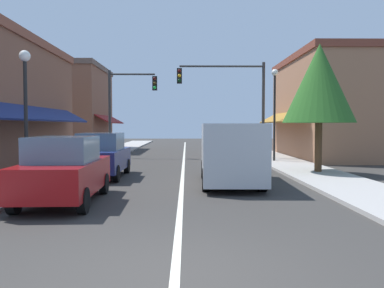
{
  "coord_description": "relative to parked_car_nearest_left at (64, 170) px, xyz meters",
  "views": [
    {
      "loc": [
        0.16,
        -5.35,
        2.05
      ],
      "look_at": [
        0.41,
        12.74,
        1.22
      ],
      "focal_mm": 37.15,
      "sensor_mm": 36.0,
      "label": 1
    }
  ],
  "objects": [
    {
      "name": "storefront_right_block",
      "position": [
        12.09,
        14.86,
        2.37
      ],
      "size": [
        5.76,
        10.2,
        6.49
      ],
      "color": "#9E6B4C",
      "rests_on": "ground"
    },
    {
      "name": "sidewalk_left",
      "position": [
        -2.42,
        12.86,
        -0.82
      ],
      "size": [
        2.6,
        56.0,
        0.12
      ],
      "primitive_type": "cube",
      "color": "#A39E99",
      "rests_on": "ground"
    },
    {
      "name": "ground_plane",
      "position": [
        3.08,
        12.86,
        -0.88
      ],
      "size": [
        80.0,
        80.0,
        0.0
      ],
      "primitive_type": "plane",
      "color": "#33302D"
    },
    {
      "name": "street_lamp_right_mid",
      "position": [
        8.1,
        11.38,
        2.56
      ],
      "size": [
        0.36,
        0.36,
        5.16
      ],
      "color": "black",
      "rests_on": "ground"
    },
    {
      "name": "parked_car_second_left",
      "position": [
        -0.12,
        5.22,
        0.0
      ],
      "size": [
        1.8,
        4.11,
        1.77
      ],
      "rotation": [
        0.0,
        0.0,
        0.01
      ],
      "color": "navy",
      "rests_on": "ground"
    },
    {
      "name": "lane_center_stripe",
      "position": [
        3.08,
        12.86,
        -0.88
      ],
      "size": [
        0.14,
        52.0,
        0.01
      ],
      "primitive_type": "cube",
      "color": "silver",
      "rests_on": "ground"
    },
    {
      "name": "traffic_signal_mast_arm",
      "position": [
        6.08,
        13.39,
        3.13
      ],
      "size": [
        5.3,
        0.5,
        5.86
      ],
      "color": "#333333",
      "rests_on": "ground"
    },
    {
      "name": "traffic_signal_left_corner",
      "position": [
        -0.7,
        15.22,
        2.83
      ],
      "size": [
        3.17,
        0.5,
        5.62
      ],
      "color": "#333333",
      "rests_on": "ground"
    },
    {
      "name": "tree_right_near",
      "position": [
        8.8,
        6.12,
        2.93
      ],
      "size": [
        3.0,
        3.0,
        5.48
      ],
      "color": "#4C331E",
      "rests_on": "ground"
    },
    {
      "name": "storefront_far_left",
      "position": [
        -6.29,
        22.86,
        2.63
      ],
      "size": [
        6.45,
        8.2,
        7.0
      ],
      "color": "brown",
      "rests_on": "ground"
    },
    {
      "name": "street_lamp_left_near",
      "position": [
        -1.96,
        2.43,
        2.16
      ],
      "size": [
        0.36,
        0.36,
        4.47
      ],
      "color": "black",
      "rests_on": "ground"
    },
    {
      "name": "sidewalk_right",
      "position": [
        8.58,
        12.86,
        -0.82
      ],
      "size": [
        2.6,
        56.0,
        0.12
      ],
      "primitive_type": "cube",
      "color": "#A39E99",
      "rests_on": "ground"
    },
    {
      "name": "parked_car_nearest_left",
      "position": [
        0.0,
        0.0,
        0.0
      ],
      "size": [
        1.87,
        4.15,
        1.77
      ],
      "rotation": [
        0.0,
        0.0,
        0.03
      ],
      "color": "maroon",
      "rests_on": "ground"
    },
    {
      "name": "van_in_lane",
      "position": [
        4.77,
        3.37,
        0.27
      ],
      "size": [
        2.11,
        5.23,
        2.12
      ],
      "rotation": [
        0.0,
        0.0,
        -0.03
      ],
      "color": "#B2B7BC",
      "rests_on": "ground"
    }
  ]
}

